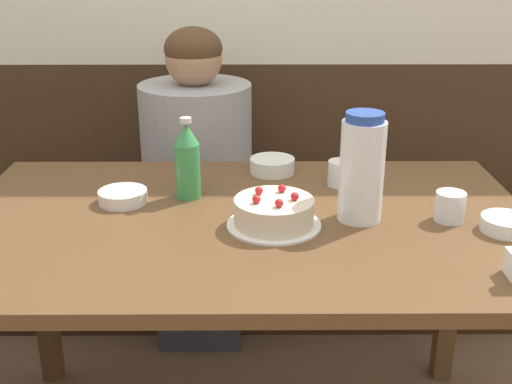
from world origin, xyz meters
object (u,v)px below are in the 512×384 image
object	(u,v)px
water_pitcher	(362,168)
bowl_side_dish	(506,224)
bowl_soup_white	(123,196)
glass_tumbler_short	(341,173)
bench_seat	(248,258)
bowl_rice_small	(272,165)
person_grey_tee	(198,190)
soju_bottle	(187,160)
glass_water_tall	(450,206)
birthday_cake	(274,213)

from	to	relation	value
water_pitcher	bowl_side_dish	size ratio (longest dim) A/B	2.27
bowl_soup_white	glass_tumbler_short	size ratio (longest dim) A/B	1.68
glass_tumbler_short	water_pitcher	bearing A→B (deg)	-86.51
bench_seat	glass_tumbler_short	size ratio (longest dim) A/B	27.42
bowl_rice_small	glass_tumbler_short	xyz separation A→B (m)	(0.19, -0.11, 0.01)
bench_seat	person_grey_tee	size ratio (longest dim) A/B	1.80
soju_bottle	glass_tumbler_short	world-z (taller)	soju_bottle
bench_seat	glass_water_tall	distance (m)	1.14
birthday_cake	bowl_side_dish	world-z (taller)	birthday_cake
soju_bottle	person_grey_tee	distance (m)	0.63
water_pitcher	glass_water_tall	bearing A→B (deg)	-3.01
person_grey_tee	bowl_side_dish	bearing A→B (deg)	45.50
bowl_rice_small	person_grey_tee	world-z (taller)	person_grey_tee
water_pitcher	glass_water_tall	distance (m)	0.24
water_pitcher	soju_bottle	size ratio (longest dim) A/B	1.23
bench_seat	bowl_side_dish	size ratio (longest dim) A/B	17.47
bowl_side_dish	person_grey_tee	bearing A→B (deg)	135.50
birthday_cake	soju_bottle	bearing A→B (deg)	139.32
birthday_cake	water_pitcher	xyz separation A→B (m)	(0.21, 0.04, 0.10)
bowl_rice_small	glass_tumbler_short	distance (m)	0.22
bowl_soup_white	soju_bottle	bearing A→B (deg)	13.43
bowl_soup_white	glass_tumbler_short	bearing A→B (deg)	12.06
bowl_side_dish	glass_tumbler_short	distance (m)	0.47
bowl_soup_white	person_grey_tee	size ratio (longest dim) A/B	0.11
bench_seat	water_pitcher	distance (m)	1.11
birthday_cake	person_grey_tee	bearing A→B (deg)	108.31
bowl_side_dish	glass_water_tall	distance (m)	0.13
bowl_soup_white	bowl_rice_small	bearing A→B (deg)	30.46
bowl_soup_white	bowl_side_dish	bearing A→B (deg)	-11.11
bowl_rice_small	water_pitcher	bearing A→B (deg)	-59.24
bowl_soup_white	bowl_side_dish	distance (m)	0.96
bowl_rice_small	birthday_cake	bearing A→B (deg)	-91.11
bowl_soup_white	glass_water_tall	size ratio (longest dim) A/B	1.73
bowl_side_dish	glass_water_tall	xyz separation A→B (m)	(-0.12, 0.06, 0.02)
bench_seat	bowl_rice_small	bearing A→B (deg)	-80.93
birthday_cake	soju_bottle	world-z (taller)	soju_bottle
birthday_cake	bowl_rice_small	bearing A→B (deg)	88.89
soju_bottle	bowl_soup_white	size ratio (longest dim) A/B	1.72
bowl_rice_small	bowl_side_dish	distance (m)	0.68
bench_seat	bowl_soup_white	bearing A→B (deg)	-113.84
bowl_rice_small	glass_water_tall	distance (m)	0.55
bowl_side_dish	glass_water_tall	size ratio (longest dim) A/B	1.61
water_pitcher	bowl_side_dish	world-z (taller)	water_pitcher
bench_seat	bowl_side_dish	distance (m)	1.23
glass_tumbler_short	bowl_side_dish	bearing A→B (deg)	-41.53
bowl_side_dish	bowl_rice_small	bearing A→B (deg)	142.21
bowl_rice_small	bench_seat	bearing A→B (deg)	99.07
bench_seat	birthday_cake	distance (m)	1.05
water_pitcher	bowl_side_dish	bearing A→B (deg)	-12.68
bench_seat	soju_bottle	size ratio (longest dim) A/B	9.48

